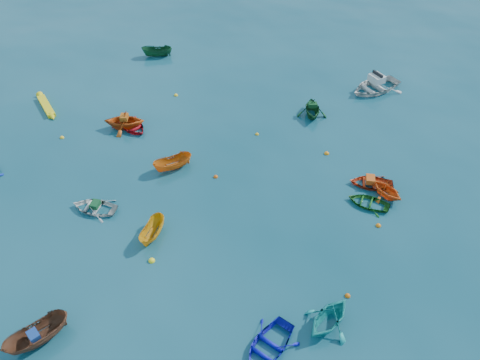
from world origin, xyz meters
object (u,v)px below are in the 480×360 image
Objects in this scene: dinghy_white_near at (95,209)px; kayak_yellow at (47,108)px; dinghy_blue_se at (268,348)px; motorboat_white at (374,90)px.

kayak_yellow is at bearing -137.31° from dinghy_white_near.
dinghy_white_near is 0.89× the size of dinghy_blue_se.
kayak_yellow is (-26.70, 5.26, 0.00)m from dinghy_blue_se.
dinghy_white_near is at bearing 175.01° from dinghy_blue_se.
dinghy_blue_se reaches higher than kayak_yellow.
dinghy_blue_se is 0.69× the size of motorboat_white.
kayak_yellow is 27.62m from motorboat_white.
kayak_yellow is at bearing -114.72° from motorboat_white.
kayak_yellow is 0.87× the size of motorboat_white.
motorboat_white is (6.85, 24.38, 0.00)m from dinghy_white_near.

